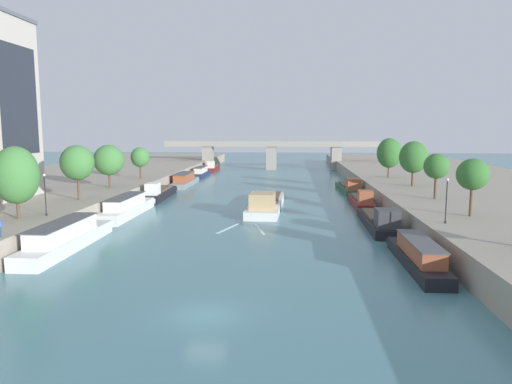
% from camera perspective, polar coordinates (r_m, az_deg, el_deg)
% --- Properties ---
extents(ground_plane, '(400.00, 400.00, 0.00)m').
position_cam_1_polar(ground_plane, '(30.72, -6.11, -14.55)').
color(ground_plane, teal).
extents(quay_left, '(36.00, 170.00, 2.58)m').
position_cam_1_polar(quay_left, '(93.25, -22.22, 0.77)').
color(quay_left, gray).
rests_on(quay_left, ground).
extents(quay_right, '(36.00, 170.00, 2.58)m').
position_cam_1_polar(quay_right, '(89.15, 24.36, 0.36)').
color(quay_right, gray).
rests_on(quay_right, ground).
extents(barge_midriver, '(5.07, 22.25, 3.18)m').
position_cam_1_polar(barge_midriver, '(68.55, 1.26, -1.27)').
color(barge_midriver, silver).
rests_on(barge_midriver, ground).
extents(wake_behind_barge, '(5.60, 5.99, 0.03)m').
position_cam_1_polar(wake_behind_barge, '(55.28, -1.50, -4.41)').
color(wake_behind_barge, silver).
rests_on(wake_behind_barge, ground).
extents(moored_boat_left_lone, '(2.86, 16.92, 2.81)m').
position_cam_1_polar(moored_boat_left_lone, '(49.23, -21.87, -5.10)').
color(moored_boat_left_lone, silver).
rests_on(moored_boat_left_lone, ground).
extents(moored_boat_left_far, '(2.92, 15.97, 2.74)m').
position_cam_1_polar(moored_boat_left_far, '(65.54, -15.24, -1.76)').
color(moored_boat_left_far, silver).
rests_on(moored_boat_left_far, ground).
extents(moored_boat_left_near, '(2.94, 14.92, 3.06)m').
position_cam_1_polar(moored_boat_left_near, '(80.30, -11.54, -0.10)').
color(moored_boat_left_near, black).
rests_on(moored_boat_left_near, ground).
extents(moored_boat_left_second, '(3.09, 15.85, 2.64)m').
position_cam_1_polar(moored_boat_left_second, '(97.40, -8.57, 1.42)').
color(moored_boat_left_second, gray).
rests_on(moored_boat_left_second, ground).
extents(moored_boat_left_midway, '(2.34, 13.79, 2.39)m').
position_cam_1_polar(moored_boat_left_midway, '(115.33, -6.62, 2.36)').
color(moored_boat_left_midway, '#1E284C').
rests_on(moored_boat_left_midway, ground).
extents(moored_boat_left_gap_after, '(2.56, 13.62, 2.90)m').
position_cam_1_polar(moored_boat_left_gap_after, '(130.94, -5.20, 2.96)').
color(moored_boat_left_gap_after, maroon).
rests_on(moored_boat_left_gap_after, ground).
extents(moored_boat_right_gap_after, '(2.43, 13.98, 2.45)m').
position_cam_1_polar(moored_boat_right_gap_after, '(42.32, 18.94, -7.21)').
color(moored_boat_right_gap_after, black).
rests_on(moored_boat_right_gap_after, ground).
extents(moored_boat_right_near, '(3.38, 15.46, 2.96)m').
position_cam_1_polar(moored_boat_right_near, '(57.21, 14.69, -3.38)').
color(moored_boat_right_near, black).
rests_on(moored_boat_right_near, ground).
extents(moored_boat_right_downstream, '(2.93, 13.79, 2.91)m').
position_cam_1_polar(moored_boat_right_downstream, '(72.32, 12.60, -1.04)').
color(moored_boat_right_downstream, maroon).
rests_on(moored_boat_right_downstream, ground).
extents(moored_boat_right_lone, '(3.62, 15.53, 2.92)m').
position_cam_1_polar(moored_boat_right_lone, '(88.47, 11.17, 0.57)').
color(moored_boat_right_lone, '#235633').
rests_on(moored_boat_right_lone, ground).
extents(tree_left_nearest, '(4.46, 4.46, 7.28)m').
position_cam_1_polar(tree_left_nearest, '(52.76, -26.97, 1.81)').
color(tree_left_nearest, brown).
rests_on(tree_left_nearest, quay_left).
extents(tree_left_midway, '(4.19, 4.19, 6.94)m').
position_cam_1_polar(tree_left_midway, '(63.70, -20.75, 3.31)').
color(tree_left_midway, brown).
rests_on(tree_left_midway, quay_left).
extents(tree_left_end_of_row, '(4.55, 4.55, 6.54)m').
position_cam_1_polar(tree_left_end_of_row, '(75.79, -17.33, 3.69)').
color(tree_left_end_of_row, brown).
rests_on(tree_left_end_of_row, quay_left).
extents(tree_left_far, '(3.31, 3.31, 5.64)m').
position_cam_1_polar(tree_left_far, '(88.10, -13.80, 4.09)').
color(tree_left_far, brown).
rests_on(tree_left_far, quay_left).
extents(tree_right_nearest, '(3.23, 3.23, 5.97)m').
position_cam_1_polar(tree_right_nearest, '(53.18, 24.66, 1.92)').
color(tree_right_nearest, brown).
rests_on(tree_right_nearest, quay_right).
extents(tree_right_end_of_row, '(3.20, 3.20, 5.84)m').
position_cam_1_polar(tree_right_end_of_row, '(64.76, 20.92, 2.90)').
color(tree_right_end_of_row, brown).
rests_on(tree_right_end_of_row, quay_right).
extents(tree_right_distant, '(4.38, 4.38, 7.04)m').
position_cam_1_polar(tree_right_distant, '(78.01, 18.45, 4.00)').
color(tree_right_distant, brown).
rests_on(tree_right_distant, quay_right).
extents(tree_right_by_lamp, '(4.45, 4.45, 7.25)m').
position_cam_1_polar(tree_right_by_lamp, '(90.48, 15.75, 4.54)').
color(tree_right_by_lamp, brown).
rests_on(tree_right_by_lamp, quay_right).
extents(lamppost_left_bank, '(0.28, 0.28, 4.38)m').
position_cam_1_polar(lamppost_left_bank, '(53.59, -24.07, -0.07)').
color(lamppost_left_bank, black).
rests_on(lamppost_left_bank, quay_left).
extents(lamppost_right_bank, '(0.28, 0.28, 4.33)m').
position_cam_1_polar(lamppost_right_bank, '(48.46, 21.97, -0.75)').
color(lamppost_right_bank, black).
rests_on(lamppost_right_bank, quay_right).
extents(bridge_far, '(60.22, 4.40, 7.99)m').
position_cam_1_polar(bridge_far, '(133.85, 1.87, 4.88)').
color(bridge_far, gray).
rests_on(bridge_far, ground).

